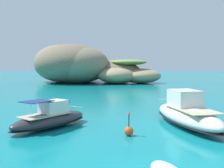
% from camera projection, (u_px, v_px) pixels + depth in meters
% --- Properties ---
extents(islet_large, '(23.66, 28.10, 9.33)m').
position_uv_depth(islet_large, '(73.00, 65.00, 64.14)').
color(islet_large, '#84755B').
rests_on(islet_large, ground).
extents(islet_small, '(20.47, 19.31, 5.61)m').
position_uv_depth(islet_small, '(119.00, 72.00, 63.47)').
color(islet_small, '#9E8966').
rests_on(islet_small, ground).
extents(motorboat_charcoal, '(5.30, 6.04, 1.95)m').
position_uv_depth(motorboat_charcoal, '(50.00, 119.00, 17.84)').
color(motorboat_charcoal, '#2D2D33').
rests_on(motorboat_charcoal, ground).
extents(motorboat_white, '(3.92, 8.72, 2.48)m').
position_uv_depth(motorboat_white, '(187.00, 114.00, 18.44)').
color(motorboat_white, white).
rests_on(motorboat_white, ground).
extents(channel_buoy, '(0.56, 0.56, 1.48)m').
position_uv_depth(channel_buoy, '(129.00, 130.00, 15.83)').
color(channel_buoy, '#E54C19').
rests_on(channel_buoy, ground).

